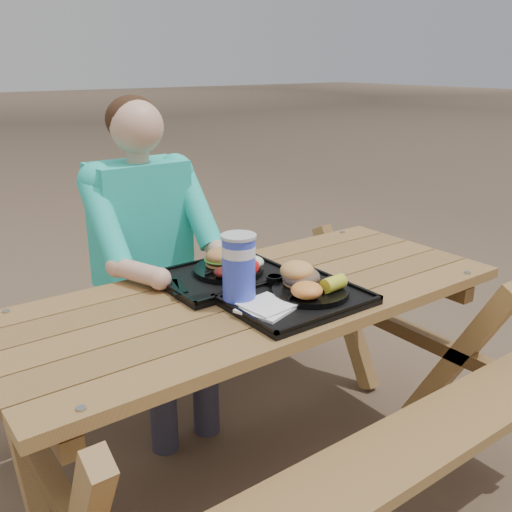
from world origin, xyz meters
TOP-DOWN VIEW (x-y plane):
  - ground at (0.00, 0.00)m, footprint 60.00×60.00m
  - picnic_table at (0.00, 0.00)m, footprint 1.80×1.49m
  - tray_near at (0.05, -0.17)m, footprint 0.45×0.35m
  - tray_far at (-0.03, 0.16)m, footprint 0.45×0.35m
  - plate_near at (0.10, -0.17)m, footprint 0.26×0.26m
  - plate_far at (-0.00, 0.17)m, footprint 0.26×0.26m
  - napkin_stack at (-0.10, -0.18)m, footprint 0.19×0.19m
  - soda_cup at (-0.12, -0.07)m, footprint 0.11×0.11m
  - condiment_bbq at (0.06, -0.03)m, footprint 0.06×0.06m
  - condiment_mustard at (0.11, -0.03)m, footprint 0.05×0.05m
  - sandwich at (0.10, -0.12)m, footprint 0.12×0.12m
  - mac_cheese at (0.04, -0.22)m, footprint 0.10×0.10m
  - corn_cob at (0.15, -0.23)m, footprint 0.09×0.09m
  - cutlery_far at (-0.22, 0.16)m, footprint 0.06×0.15m
  - burger at (-0.01, 0.20)m, footprint 0.12×0.12m
  - baked_beans at (-0.07, 0.09)m, footprint 0.08×0.08m
  - potato_salad at (0.06, 0.11)m, footprint 0.08×0.08m
  - diner at (-0.13, 0.62)m, footprint 0.48×0.84m

SIDE VIEW (x-z plane):
  - ground at x=0.00m, z-range 0.00..0.00m
  - picnic_table at x=0.00m, z-range 0.00..0.75m
  - diner at x=-0.13m, z-range 0.00..1.28m
  - tray_near at x=0.05m, z-range 0.75..0.77m
  - tray_far at x=-0.03m, z-range 0.75..0.77m
  - cutlery_far at x=-0.22m, z-range 0.77..0.78m
  - napkin_stack at x=-0.10m, z-range 0.77..0.79m
  - plate_near at x=0.10m, z-range 0.77..0.79m
  - plate_far at x=0.00m, z-range 0.77..0.79m
  - condiment_mustard at x=0.11m, z-range 0.77..0.80m
  - condiment_bbq at x=0.06m, z-range 0.77..0.80m
  - baked_beans at x=-0.07m, z-range 0.79..0.82m
  - potato_salad at x=0.06m, z-range 0.79..0.84m
  - corn_cob at x=0.15m, z-range 0.79..0.84m
  - mac_cheese at x=0.04m, z-range 0.79..0.84m
  - burger at x=-0.01m, z-range 0.79..0.89m
  - sandwich at x=0.10m, z-range 0.79..0.92m
  - soda_cup at x=-0.12m, z-range 0.77..0.99m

